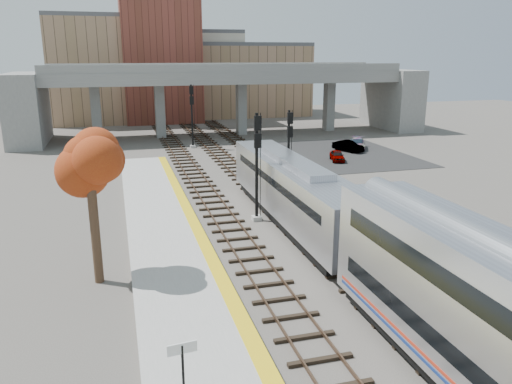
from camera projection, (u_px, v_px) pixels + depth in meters
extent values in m
plane|color=#47423D|center=(323.00, 270.00, 25.60)|extent=(160.00, 160.00, 0.00)
cube|color=#9E9E99|center=(181.00, 284.00, 23.66)|extent=(4.50, 60.00, 0.35)
cube|color=yellow|center=(220.00, 276.00, 24.11)|extent=(0.70, 60.00, 0.01)
cube|color=black|center=(214.00, 205.00, 36.34)|extent=(2.50, 95.00, 0.14)
cube|color=brown|center=(205.00, 205.00, 36.12)|extent=(0.07, 95.00, 0.14)
cube|color=brown|center=(224.00, 203.00, 36.50)|extent=(0.07, 95.00, 0.14)
cube|color=black|center=(269.00, 201.00, 37.43)|extent=(2.50, 95.00, 0.14)
cube|color=brown|center=(260.00, 200.00, 37.22)|extent=(0.07, 95.00, 0.14)
cube|color=brown|center=(278.00, 199.00, 37.59)|extent=(0.07, 95.00, 0.14)
cube|color=black|center=(319.00, 197.00, 38.48)|extent=(2.50, 95.00, 0.14)
cube|color=brown|center=(310.00, 196.00, 38.26)|extent=(0.07, 95.00, 0.14)
cube|color=brown|center=(327.00, 195.00, 38.63)|extent=(0.07, 95.00, 0.14)
cube|color=slate|center=(227.00, 77.00, 66.57)|extent=(46.00, 10.00, 1.50)
cube|color=slate|center=(235.00, 68.00, 61.78)|extent=(46.00, 0.20, 1.00)
cube|color=slate|center=(219.00, 66.00, 70.69)|extent=(46.00, 0.20, 1.00)
cube|color=slate|center=(96.00, 113.00, 63.27)|extent=(1.20, 1.60, 7.00)
cube|color=slate|center=(160.00, 111.00, 65.36)|extent=(1.20, 1.60, 7.00)
cube|color=slate|center=(241.00, 109.00, 68.23)|extent=(1.20, 1.60, 7.00)
cube|color=slate|center=(329.00, 106.00, 71.62)|extent=(1.20, 1.60, 7.00)
cube|color=slate|center=(27.00, 109.00, 60.98)|extent=(4.00, 12.00, 8.50)
cube|color=slate|center=(391.00, 99.00, 74.03)|extent=(4.00, 12.00, 8.50)
cube|color=#9E785C|center=(110.00, 71.00, 81.14)|extent=(18.00, 14.00, 16.00)
cube|color=#4C4C4F|center=(106.00, 17.00, 78.92)|extent=(18.00, 14.00, 0.60)
cube|color=beige|center=(191.00, 75.00, 89.70)|extent=(16.00, 16.00, 14.00)
cube|color=#4C4C4F|center=(190.00, 33.00, 87.74)|extent=(16.00, 16.00, 0.60)
cube|color=brown|center=(161.00, 59.00, 79.91)|extent=(12.00, 10.00, 20.00)
cube|color=#9E785C|center=(248.00, 81.00, 90.72)|extent=(20.00, 14.00, 12.00)
cube|color=#4C4C4F|center=(248.00, 45.00, 89.03)|extent=(20.00, 14.00, 0.60)
cube|color=black|center=(340.00, 154.00, 55.22)|extent=(14.00, 18.00, 0.04)
cube|color=#A8AAB2|center=(293.00, 189.00, 32.03)|extent=(3.00, 19.00, 3.20)
cube|color=black|center=(254.00, 153.00, 40.70)|extent=(2.20, 0.06, 1.10)
cube|color=black|center=(294.00, 180.00, 31.87)|extent=(3.02, 16.15, 0.50)
cube|color=black|center=(293.00, 216.00, 32.52)|extent=(2.70, 17.10, 0.50)
cube|color=#A8AAB2|center=(294.00, 162.00, 31.55)|extent=(1.60, 9.50, 0.40)
cube|color=#9E9E99|center=(257.00, 218.00, 33.25)|extent=(0.60, 0.60, 0.30)
cylinder|color=black|center=(257.00, 168.00, 32.34)|extent=(0.20, 0.20, 7.14)
cube|color=black|center=(258.00, 123.00, 31.32)|extent=(0.46, 0.18, 0.92)
cube|color=black|center=(258.00, 141.00, 31.62)|extent=(0.46, 0.18, 0.92)
cube|color=#9E9E99|center=(288.00, 193.00, 39.38)|extent=(0.60, 0.60, 0.30)
cylinder|color=black|center=(288.00, 153.00, 38.53)|extent=(0.19, 0.19, 6.62)
cube|color=black|center=(290.00, 118.00, 37.57)|extent=(0.43, 0.18, 0.85)
cube|color=black|center=(290.00, 132.00, 37.85)|extent=(0.43, 0.18, 0.85)
cube|color=#9E9E99|center=(193.00, 147.00, 58.95)|extent=(0.60, 0.60, 0.30)
cylinder|color=black|center=(192.00, 117.00, 58.00)|extent=(0.21, 0.21, 7.34)
cube|color=black|center=(191.00, 90.00, 56.96)|extent=(0.47, 0.18, 0.94)
cube|color=black|center=(192.00, 100.00, 57.27)|extent=(0.47, 0.18, 0.94)
cylinder|color=black|center=(183.00, 378.00, 14.78)|extent=(0.08, 0.08, 2.20)
cube|color=white|center=(182.00, 348.00, 14.52)|extent=(0.90, 0.15, 0.35)
cylinder|color=#382619|center=(95.00, 228.00, 23.59)|extent=(0.44, 0.44, 5.56)
ellipsoid|color=#A74816|center=(89.00, 162.00, 22.74)|extent=(3.60, 3.60, 3.97)
imported|color=#99999E|center=(337.00, 156.00, 51.44)|extent=(2.04, 3.37, 1.07)
imported|color=#99999E|center=(348.00, 146.00, 56.40)|extent=(2.77, 3.94, 1.23)
imported|color=#99999E|center=(357.00, 144.00, 57.86)|extent=(3.45, 4.64, 1.25)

